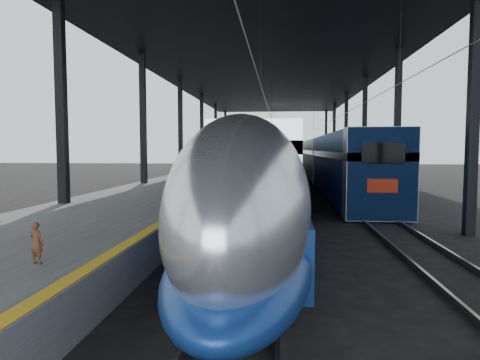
# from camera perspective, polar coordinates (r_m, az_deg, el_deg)

# --- Properties ---
(ground) EXTENTS (160.00, 160.00, 0.00)m
(ground) POSITION_cam_1_polar(r_m,az_deg,el_deg) (11.88, -8.31, -11.25)
(ground) COLOR black
(ground) RESTS_ON ground
(platform) EXTENTS (6.00, 80.00, 1.00)m
(platform) POSITION_cam_1_polar(r_m,az_deg,el_deg) (31.85, -5.91, -0.62)
(platform) COLOR #4C4C4F
(platform) RESTS_ON ground
(yellow_strip) EXTENTS (0.30, 80.00, 0.01)m
(yellow_strip) POSITION_cam_1_polar(r_m,az_deg,el_deg) (31.39, -0.90, 0.26)
(yellow_strip) COLOR gold
(yellow_strip) RESTS_ON platform
(rails) EXTENTS (6.52, 80.00, 0.16)m
(rails) POSITION_cam_1_polar(r_m,az_deg,el_deg) (31.32, 8.60, -1.49)
(rails) COLOR slate
(rails) RESTS_ON ground
(canopy) EXTENTS (18.00, 75.00, 9.47)m
(canopy) POSITION_cam_1_polar(r_m,az_deg,el_deg) (31.70, 3.92, 15.02)
(canopy) COLOR black
(canopy) RESTS_ON ground
(tgv_train) EXTENTS (2.77, 65.20, 3.98)m
(tgv_train) POSITION_cam_1_polar(r_m,az_deg,el_deg) (36.23, 4.23, 2.13)
(tgv_train) COLOR silver
(tgv_train) RESTS_ON ground
(second_train) EXTENTS (2.96, 56.05, 4.08)m
(second_train) POSITION_cam_1_polar(r_m,az_deg,el_deg) (45.80, 10.75, 2.75)
(second_train) COLOR navy
(second_train) RESTS_ON ground
(child) EXTENTS (0.32, 0.25, 0.79)m
(child) POSITION_cam_1_polar(r_m,az_deg,el_deg) (8.93, -25.47, -7.57)
(child) COLOR #542C1C
(child) RESTS_ON platform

